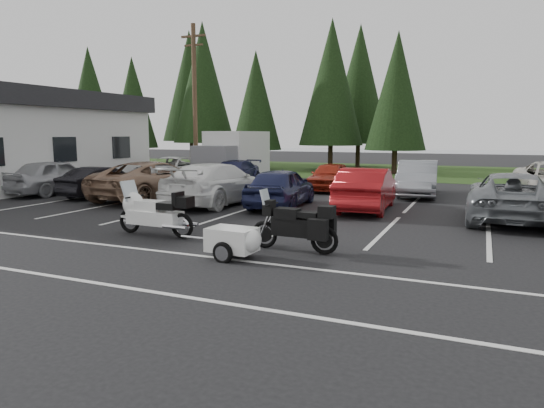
{
  "coord_description": "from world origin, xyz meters",
  "views": [
    {
      "loc": [
        5.64,
        -12.64,
        2.74
      ],
      "look_at": [
        0.36,
        -0.5,
        0.82
      ],
      "focal_mm": 32.0,
      "sensor_mm": 36.0,
      "label": 1
    }
  ],
  "objects_px": {
    "car_near_5": "(366,189)",
    "car_far_0": "(171,170)",
    "car_far_2": "(330,176)",
    "cargo_trailer": "(232,243)",
    "car_far_3": "(417,178)",
    "car_near_6": "(512,197)",
    "car_near_1": "(103,182)",
    "adventure_motorcycle": "(294,221)",
    "car_far_1": "(233,173)",
    "car_near_3": "(217,184)",
    "car_near_0": "(56,176)",
    "car_near_2": "(154,180)",
    "box_truck": "(230,156)",
    "car_near_4": "(281,187)",
    "utility_pole": "(195,100)",
    "touring_motorcycle": "(155,209)"
  },
  "relations": [
    {
      "from": "car_far_3",
      "to": "car_far_2",
      "type": "bearing_deg",
      "value": 168.85
    },
    {
      "from": "touring_motorcycle",
      "to": "car_far_3",
      "type": "bearing_deg",
      "value": 66.66
    },
    {
      "from": "car_far_0",
      "to": "adventure_motorcycle",
      "type": "height_order",
      "value": "car_far_0"
    },
    {
      "from": "car_far_1",
      "to": "adventure_motorcycle",
      "type": "relative_size",
      "value": 1.92
    },
    {
      "from": "car_far_3",
      "to": "car_near_0",
      "type": "bearing_deg",
      "value": -163.65
    },
    {
      "from": "car_far_0",
      "to": "car_far_2",
      "type": "bearing_deg",
      "value": 0.72
    },
    {
      "from": "car_near_2",
      "to": "car_far_1",
      "type": "distance_m",
      "value": 6.09
    },
    {
      "from": "car_near_6",
      "to": "touring_motorcycle",
      "type": "xyz_separation_m",
      "value": [
        -8.96,
        -6.46,
        -0.02
      ]
    },
    {
      "from": "car_near_0",
      "to": "car_near_3",
      "type": "relative_size",
      "value": 0.84
    },
    {
      "from": "car_near_0",
      "to": "adventure_motorcycle",
      "type": "height_order",
      "value": "car_near_0"
    },
    {
      "from": "car_near_4",
      "to": "touring_motorcycle",
      "type": "distance_m",
      "value": 6.27
    },
    {
      "from": "car_near_4",
      "to": "car_near_6",
      "type": "xyz_separation_m",
      "value": [
        7.82,
        0.29,
        0.01
      ]
    },
    {
      "from": "car_near_0",
      "to": "car_far_2",
      "type": "distance_m",
      "value": 12.86
    },
    {
      "from": "car_far_3",
      "to": "car_near_4",
      "type": "bearing_deg",
      "value": -132.06
    },
    {
      "from": "car_far_2",
      "to": "cargo_trailer",
      "type": "distance_m",
      "value": 13.68
    },
    {
      "from": "box_truck",
      "to": "car_near_2",
      "type": "relative_size",
      "value": 0.96
    },
    {
      "from": "box_truck",
      "to": "car_near_1",
      "type": "xyz_separation_m",
      "value": [
        -1.64,
        -8.66,
        -0.79
      ]
    },
    {
      "from": "car_near_0",
      "to": "car_near_2",
      "type": "distance_m",
      "value": 5.34
    },
    {
      "from": "car_far_2",
      "to": "car_far_3",
      "type": "distance_m",
      "value": 4.21
    },
    {
      "from": "box_truck",
      "to": "car_near_4",
      "type": "xyz_separation_m",
      "value": [
        6.73,
        -8.41,
        -0.7
      ]
    },
    {
      "from": "car_near_3",
      "to": "car_far_2",
      "type": "xyz_separation_m",
      "value": [
        2.66,
        6.37,
        -0.13
      ]
    },
    {
      "from": "car_far_0",
      "to": "car_far_3",
      "type": "relative_size",
      "value": 1.13
    },
    {
      "from": "car_near_2",
      "to": "car_near_0",
      "type": "bearing_deg",
      "value": 7.1
    },
    {
      "from": "car_near_0",
      "to": "car_near_2",
      "type": "height_order",
      "value": "car_near_2"
    },
    {
      "from": "box_truck",
      "to": "car_far_1",
      "type": "xyz_separation_m",
      "value": [
        1.48,
        -2.42,
        -0.78
      ]
    },
    {
      "from": "car_near_4",
      "to": "car_far_2",
      "type": "relative_size",
      "value": 1.09
    },
    {
      "from": "car_far_0",
      "to": "car_far_1",
      "type": "distance_m",
      "value": 3.72
    },
    {
      "from": "utility_pole",
      "to": "touring_motorcycle",
      "type": "height_order",
      "value": "utility_pole"
    },
    {
      "from": "car_near_4",
      "to": "car_far_1",
      "type": "distance_m",
      "value": 7.96
    },
    {
      "from": "car_far_1",
      "to": "touring_motorcycle",
      "type": "height_order",
      "value": "touring_motorcycle"
    },
    {
      "from": "car_near_0",
      "to": "car_near_1",
      "type": "relative_size",
      "value": 1.18
    },
    {
      "from": "car_far_0",
      "to": "adventure_motorcycle",
      "type": "bearing_deg",
      "value": -47.25
    },
    {
      "from": "box_truck",
      "to": "car_near_5",
      "type": "distance_m",
      "value": 12.59
    },
    {
      "from": "car_near_2",
      "to": "car_near_1",
      "type": "bearing_deg",
      "value": 8.39
    },
    {
      "from": "box_truck",
      "to": "car_near_3",
      "type": "distance_m",
      "value": 9.66
    },
    {
      "from": "car_near_1",
      "to": "car_near_5",
      "type": "xyz_separation_m",
      "value": [
        11.47,
        0.83,
        0.11
      ]
    },
    {
      "from": "car_near_0",
      "to": "box_truck",
      "type": "bearing_deg",
      "value": -113.45
    },
    {
      "from": "car_near_3",
      "to": "touring_motorcycle",
      "type": "relative_size",
      "value": 2.08
    },
    {
      "from": "car_far_3",
      "to": "cargo_trailer",
      "type": "bearing_deg",
      "value": -104.92
    },
    {
      "from": "car_near_3",
      "to": "car_far_2",
      "type": "distance_m",
      "value": 6.91
    },
    {
      "from": "car_near_6",
      "to": "cargo_trailer",
      "type": "bearing_deg",
      "value": 53.14
    },
    {
      "from": "car_near_1",
      "to": "car_far_1",
      "type": "relative_size",
      "value": 0.86
    },
    {
      "from": "car_near_2",
      "to": "adventure_motorcycle",
      "type": "bearing_deg",
      "value": 148.95
    },
    {
      "from": "car_far_3",
      "to": "adventure_motorcycle",
      "type": "height_order",
      "value": "car_far_3"
    },
    {
      "from": "car_near_6",
      "to": "car_far_2",
      "type": "relative_size",
      "value": 1.37
    },
    {
      "from": "car_near_0",
      "to": "car_near_3",
      "type": "bearing_deg",
      "value": -176.9
    },
    {
      "from": "car_near_0",
      "to": "car_far_0",
      "type": "height_order",
      "value": "car_near_0"
    },
    {
      "from": "car_near_1",
      "to": "adventure_motorcycle",
      "type": "relative_size",
      "value": 1.66
    },
    {
      "from": "car_near_5",
      "to": "car_far_0",
      "type": "relative_size",
      "value": 0.87
    },
    {
      "from": "car_far_2",
      "to": "car_near_4",
      "type": "bearing_deg",
      "value": -92.18
    }
  ]
}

